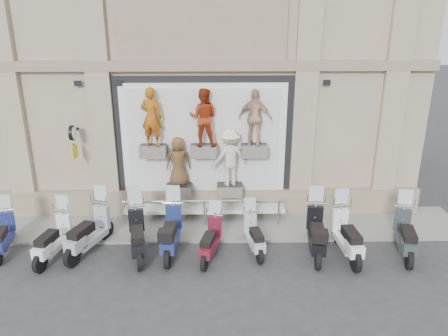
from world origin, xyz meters
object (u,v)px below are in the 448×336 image
(scooter_b, at_px, (52,232))
(scooter_f, at_px, (210,234))
(scooter_d, at_px, (137,228))
(scooter_j, at_px, (407,227))
(scooter_h, at_px, (317,225))
(clock_sign_bracket, at_px, (73,138))
(scooter_i, at_px, (348,228))
(scooter_c, at_px, (88,224))
(guard_rail, at_px, (204,214))
(scooter_a, at_px, (2,228))
(scooter_e, at_px, (171,224))
(scooter_g, at_px, (254,229))

(scooter_b, relative_size, scooter_f, 1.09)
(scooter_d, distance_m, scooter_j, 7.34)
(scooter_d, bearing_deg, scooter_h, -11.49)
(clock_sign_bracket, bearing_deg, scooter_i, -15.81)
(scooter_c, relative_size, scooter_i, 1.02)
(clock_sign_bracket, bearing_deg, guard_rail, -6.84)
(guard_rail, bearing_deg, scooter_c, -156.05)
(scooter_a, height_order, scooter_i, scooter_i)
(scooter_a, height_order, scooter_j, scooter_j)
(scooter_a, relative_size, scooter_d, 0.88)
(scooter_a, relative_size, scooter_e, 0.86)
(scooter_f, height_order, scooter_i, scooter_i)
(scooter_c, height_order, scooter_i, scooter_c)
(scooter_d, relative_size, scooter_i, 0.98)
(scooter_c, bearing_deg, clock_sign_bracket, 132.47)
(guard_rail, relative_size, scooter_b, 2.58)
(scooter_e, bearing_deg, scooter_g, 2.20)
(clock_sign_bracket, relative_size, scooter_h, 0.48)
(scooter_c, distance_m, scooter_h, 6.27)
(scooter_e, height_order, scooter_g, scooter_e)
(scooter_g, bearing_deg, scooter_e, 170.81)
(guard_rail, distance_m, scooter_d, 2.42)
(scooter_a, distance_m, scooter_b, 1.54)
(scooter_f, distance_m, scooter_j, 5.35)
(scooter_h, height_order, scooter_i, scooter_h)
(scooter_d, xyz_separation_m, scooter_h, (4.90, -0.01, 0.03))
(scooter_d, distance_m, scooter_g, 3.21)
(scooter_f, distance_m, scooter_g, 1.25)
(scooter_c, relative_size, scooter_h, 1.00)
(scooter_b, bearing_deg, scooter_f, 11.06)
(scooter_g, relative_size, scooter_j, 0.84)
(guard_rail, xyz_separation_m, scooter_c, (-3.15, -1.40, 0.41))
(clock_sign_bracket, distance_m, scooter_c, 2.79)
(scooter_g, xyz_separation_m, scooter_i, (2.50, -0.27, 0.16))
(scooter_j, bearing_deg, scooter_h, -169.51)
(clock_sign_bracket, relative_size, scooter_i, 0.48)
(scooter_b, xyz_separation_m, scooter_e, (3.15, 0.22, 0.07))
(scooter_i, relative_size, scooter_j, 1.03)
(scooter_e, relative_size, scooter_g, 1.24)
(scooter_a, xyz_separation_m, scooter_h, (8.65, -0.23, 0.13))
(scooter_b, bearing_deg, scooter_g, 14.21)
(clock_sign_bracket, xyz_separation_m, scooter_d, (2.11, -2.06, -1.96))
(clock_sign_bracket, bearing_deg, scooter_f, -28.44)
(scooter_a, bearing_deg, guard_rail, 3.47)
(scooter_d, relative_size, scooter_j, 1.01)
(scooter_c, xyz_separation_m, scooter_j, (8.70, -0.30, -0.04))
(scooter_c, xyz_separation_m, scooter_i, (7.07, -0.35, -0.01))
(scooter_b, distance_m, scooter_c, 0.93)
(scooter_d, bearing_deg, scooter_b, 170.92)
(scooter_d, relative_size, scooter_e, 0.97)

